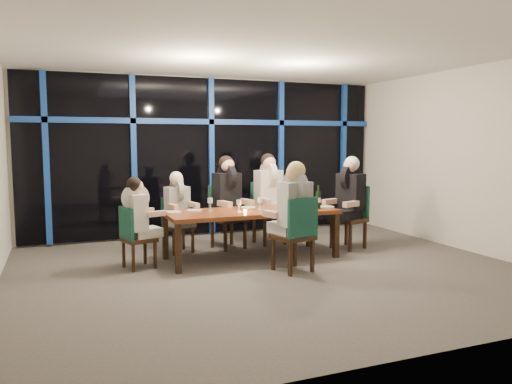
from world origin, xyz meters
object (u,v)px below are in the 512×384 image
chair_end_left (134,234)px  diner_far_left (178,200)px  diner_near_mid (293,200)px  water_pitcher (306,202)px  chair_end_right (352,213)px  diner_end_left (138,209)px  diner_far_mid (228,188)px  chair_far_mid (225,213)px  chair_far_left (176,221)px  chair_far_right (267,209)px  chair_near_mid (297,231)px  wine_bottle (318,199)px  diner_far_right (270,185)px  diner_end_right (349,189)px  dining_table (251,215)px

chair_end_left → diner_far_left: 1.19m
diner_near_mid → water_pitcher: size_ratio=4.57×
diner_far_left → water_pitcher: (1.77, -1.04, 0.00)m
chair_end_right → diner_end_left: bearing=-108.8°
diner_far_mid → chair_far_mid: bearing=90.0°
chair_far_left → diner_far_mid: (0.87, -0.06, 0.51)m
chair_far_mid → chair_far_right: chair_far_right is taller
diner_far_left → diner_far_mid: bearing=-11.9°
chair_near_mid → diner_near_mid: 0.42m
chair_far_mid → wine_bottle: (1.16, -1.12, 0.30)m
diner_far_left → diner_far_right: diner_far_right is taller
chair_near_mid → diner_far_right: diner_far_right is taller
diner_far_mid → diner_far_right: bearing=-9.6°
diner_far_mid → diner_end_left: 1.79m
chair_far_mid → chair_end_right: 2.14m
diner_far_mid → diner_end_right: 2.02m
diner_end_right → water_pitcher: bearing=-92.7°
chair_far_mid → diner_far_right: 0.92m
water_pitcher → wine_bottle: bearing=9.2°
chair_end_right → chair_far_left: bearing=-125.2°
diner_end_left → diner_end_right: (3.47, 0.01, 0.15)m
dining_table → chair_far_mid: size_ratio=2.45×
chair_far_mid → chair_far_right: (0.80, 0.08, 0.01)m
diner_end_left → chair_near_mid: bearing=-133.9°
chair_far_mid → diner_far_mid: diner_far_mid is taller
water_pitcher → diner_far_right: bearing=100.1°
diner_near_mid → dining_table: bearing=-86.0°
chair_far_right → chair_near_mid: size_ratio=1.04×
chair_end_right → diner_near_mid: (-1.59, -1.00, 0.41)m
diner_end_right → water_pitcher: (-0.95, -0.29, -0.14)m
water_pitcher → chair_far_left: bearing=151.7°
chair_far_left → diner_far_right: bearing=-12.2°
chair_far_mid → chair_end_left: chair_far_mid is taller
chair_end_left → diner_far_right: bearing=-86.3°
chair_far_mid → diner_far_right: bearing=-15.9°
diner_far_mid → diner_end_left: diner_far_mid is taller
chair_far_right → wine_bottle: bearing=-78.7°
chair_far_mid → chair_end_right: bearing=-38.1°
dining_table → diner_far_left: diner_far_left is taller
dining_table → water_pitcher: size_ratio=11.67×
chair_end_left → diner_far_left: diner_far_left is taller
chair_far_mid → chair_end_left: (-1.65, -0.89, -0.10)m
diner_end_left → dining_table: bearing=-107.5°
chair_far_left → water_pitcher: bearing=-44.8°
chair_near_mid → diner_far_mid: 1.92m
dining_table → diner_near_mid: bearing=-73.8°
diner_end_left → diner_near_mid: (1.96, -0.96, 0.14)m
chair_near_mid → diner_end_right: bearing=-156.8°
chair_far_mid → diner_end_left: bearing=-166.7°
chair_far_right → water_pitcher: (0.14, -1.23, 0.26)m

